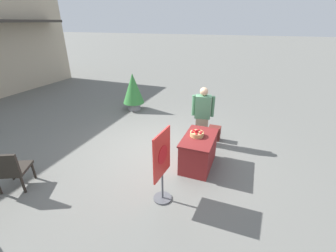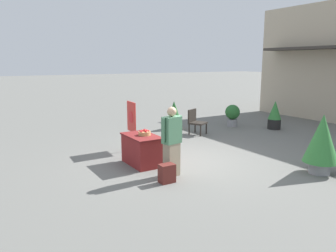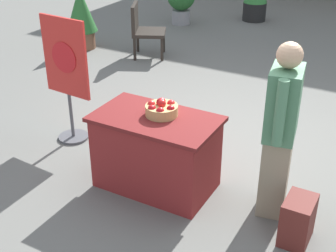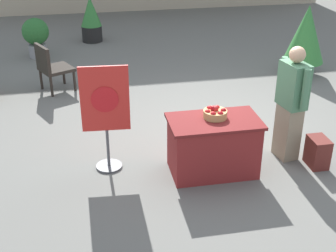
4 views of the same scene
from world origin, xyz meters
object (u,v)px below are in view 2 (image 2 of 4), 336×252
(potted_plant_far_left, at_px, (174,114))
(potted_plant_near_left, at_px, (275,115))
(display_table, at_px, (142,150))
(backpack, at_px, (167,173))
(poster_board, at_px, (132,124))
(person_visitor, at_px, (172,141))
(patio_chair, at_px, (195,121))
(potted_plant_near_right, at_px, (322,141))
(apple_basket, at_px, (144,133))
(potted_plant_far_right, at_px, (232,114))

(potted_plant_far_left, xyz_separation_m, potted_plant_near_left, (2.11, 3.38, -0.04))
(display_table, xyz_separation_m, potted_plant_near_left, (-1.31, 6.56, 0.17))
(backpack, xyz_separation_m, poster_board, (-2.84, 0.49, 0.62))
(person_visitor, distance_m, patio_chair, 4.60)
(patio_chair, distance_m, potted_plant_near_right, 5.07)
(display_table, distance_m, poster_board, 1.49)
(backpack, distance_m, potted_plant_near_left, 7.25)
(potted_plant_near_left, bearing_deg, backpack, -67.45)
(potted_plant_near_right, bearing_deg, apple_basket, -131.14)
(display_table, distance_m, potted_plant_near_left, 6.69)
(potted_plant_near_right, relative_size, potted_plant_near_left, 1.28)
(backpack, xyz_separation_m, potted_plant_far_right, (-4.06, 5.64, 0.31))
(patio_chair, bearing_deg, apple_basket, -81.73)
(patio_chair, bearing_deg, potted_plant_far_right, 74.46)
(display_table, height_order, potted_plant_far_left, potted_plant_far_left)
(apple_basket, xyz_separation_m, potted_plant_near_left, (-1.34, 6.49, -0.28))
(potted_plant_near_right, bearing_deg, person_visitor, -118.85)
(potted_plant_near_left, bearing_deg, apple_basket, -78.35)
(potted_plant_far_left, bearing_deg, potted_plant_far_right, 70.68)
(person_visitor, bearing_deg, potted_plant_far_right, -64.69)
(potted_plant_far_left, height_order, potted_plant_near_left, potted_plant_near_left)
(person_visitor, height_order, potted_plant_near_left, person_visitor)
(apple_basket, relative_size, poster_board, 0.21)
(backpack, bearing_deg, poster_board, 170.15)
(apple_basket, xyz_separation_m, potted_plant_near_right, (2.83, 3.24, -0.04))
(backpack, height_order, potted_plant_near_left, potted_plant_near_left)
(potted_plant_far_left, distance_m, potted_plant_far_right, 2.48)
(apple_basket, bearing_deg, potted_plant_far_right, 115.74)
(display_table, bearing_deg, potted_plant_near_left, 101.32)
(potted_plant_far_left, bearing_deg, apple_basket, -42.06)
(potted_plant_far_right, bearing_deg, potted_plant_far_left, -109.32)
(display_table, bearing_deg, backpack, -5.00)
(person_visitor, relative_size, potted_plant_far_right, 1.81)
(backpack, relative_size, poster_board, 0.28)
(potted_plant_near_left, bearing_deg, potted_plant_near_right, -37.89)
(person_visitor, height_order, potted_plant_far_left, person_visitor)
(person_visitor, relative_size, potted_plant_near_right, 1.14)
(person_visitor, distance_m, poster_board, 2.52)
(poster_board, relative_size, potted_plant_far_right, 1.64)
(apple_basket, distance_m, poster_board, 1.43)
(display_table, distance_m, potted_plant_near_right, 4.40)
(person_visitor, relative_size, backpack, 3.89)
(potted_plant_near_left, bearing_deg, display_table, -78.68)
(backpack, bearing_deg, apple_basket, 172.17)
(backpack, relative_size, potted_plant_far_left, 0.38)
(potted_plant_far_left, bearing_deg, patio_chair, 7.37)
(patio_chair, distance_m, potted_plant_far_left, 1.24)
(potted_plant_near_right, bearing_deg, poster_board, -145.14)
(poster_board, xyz_separation_m, patio_chair, (-0.82, 2.97, -0.32))
(backpack, height_order, potted_plant_far_right, potted_plant_far_right)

